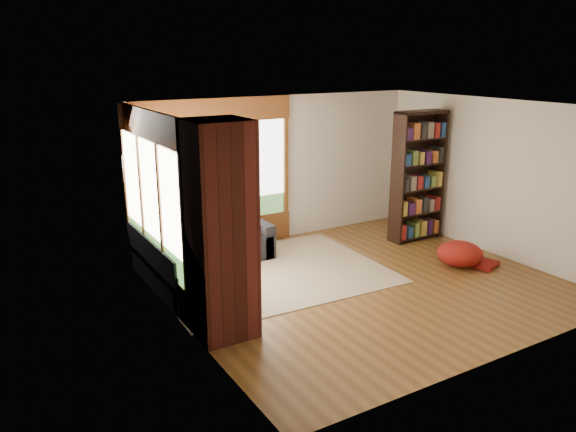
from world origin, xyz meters
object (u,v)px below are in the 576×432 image
area_rug (270,274)px  pouf (460,253)px  brick_chimney (220,231)px  dog_brindle (210,240)px  dog_tan (185,219)px  sectional_sofa (195,253)px  bookshelf (418,177)px

area_rug → pouf: pouf is taller
brick_chimney → pouf: size_ratio=3.59×
area_rug → dog_brindle: 1.28m
brick_chimney → dog_tan: 2.43m
sectional_sofa → bookshelf: (4.09, -0.53, 0.87)m
dog_tan → area_rug: bearing=-64.9°
sectional_sofa → pouf: sectional_sofa is taller
area_rug → dog_brindle: dog_brindle is taller
sectional_sofa → dog_brindle: 0.94m
bookshelf → dog_brindle: size_ratio=2.51×
brick_chimney → bookshelf: (4.54, 1.52, -0.13)m
bookshelf → pouf: 1.71m
pouf → sectional_sofa: bearing=153.2°
brick_chimney → dog_tan: bearing=79.6°
dog_brindle → bookshelf: bearing=-75.7°
brick_chimney → pouf: (4.22, 0.14, -1.09)m
brick_chimney → bookshelf: brick_chimney is taller
bookshelf → dog_brindle: 4.18m
bookshelf → brick_chimney: bearing=-161.5°
brick_chimney → area_rug: (1.41, 1.37, -1.29)m
dog_brindle → sectional_sofa: bearing=6.3°
pouf → dog_brindle: size_ratio=0.78×
bookshelf → dog_brindle: (-4.15, -0.28, -0.40)m
pouf → brick_chimney: bearing=-178.2°
pouf → dog_brindle: bearing=163.9°
pouf → dog_brindle: dog_brindle is taller
brick_chimney → dog_brindle: 1.40m
area_rug → pouf: size_ratio=4.82×
dog_brindle → dog_tan: bearing=8.4°
sectional_sofa → area_rug: sectional_sofa is taller
brick_chimney → sectional_sofa: (0.45, 2.05, -1.00)m
area_rug → dog_brindle: bearing=-172.9°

